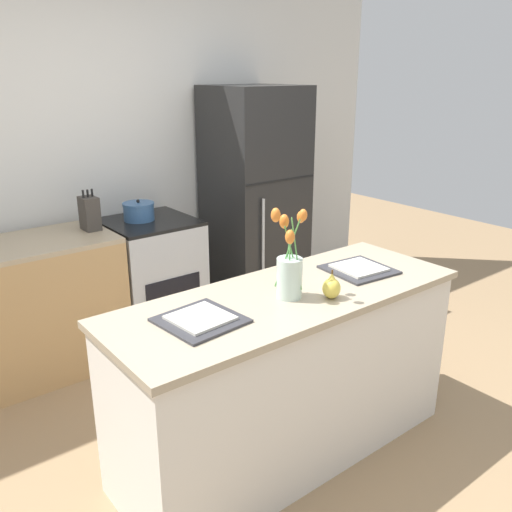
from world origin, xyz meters
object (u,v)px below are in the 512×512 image
Objects in this scene: stove_range at (153,279)px; cooking_pot at (139,211)px; knife_block at (90,213)px; flower_vase at (289,269)px; pear_figurine at (331,287)px; plate_setting_left at (200,319)px; plate_setting_right at (359,269)px; refrigerator at (255,201)px.

cooking_pot reaches higher than stove_range.
cooking_pot is at bearing 3.40° from knife_block.
pear_figurine is at bearing -41.30° from flower_vase.
plate_setting_left is (-0.47, 0.04, -0.13)m from flower_vase.
stove_range is at bearing 69.58° from plate_setting_left.
flower_vase is 1.68m from knife_block.
flower_vase reaches higher than stove_range.
plate_setting_left is 1.73m from cooking_pot.
flower_vase is 1.24× the size of plate_setting_right.
flower_vase is at bearing -92.64° from cooking_pot.
flower_vase is at bearing -176.17° from plate_setting_right.
plate_setting_right is at bearing 23.65° from pear_figurine.
knife_block is at bearing -176.60° from cooking_pot.
knife_block is (-0.36, -0.02, 0.05)m from cooking_pot.
pear_figurine is (-0.93, -1.76, 0.05)m from refrigerator.
stove_range is at bearing 103.88° from plate_setting_right.
stove_range is 1.76m from plate_setting_left.
plate_setting_left is at bearing 164.96° from pear_figurine.
plate_setting_right is 1.70m from cooking_pot.
pear_figurine is 1.81m from cooking_pot.
flower_vase is 1.96× the size of cooking_pot.
stove_range is 0.51m from cooking_pot.
plate_setting_left is 0.99m from plate_setting_right.
refrigerator reaches higher than cooking_pot.
knife_block is at bearing 103.59° from pear_figurine.
flower_vase reaches higher than pear_figurine.
knife_block reaches higher than pear_figurine.
flower_vase is at bearing -123.44° from refrigerator.
stove_range is 4.06× the size of cooking_pot.
knife_block is (-0.41, 0.02, 0.56)m from stove_range.
knife_block reaches higher than plate_setting_right.
cooking_pot is at bearing 87.36° from flower_vase.
cooking_pot is at bearing 92.23° from pear_figurine.
refrigerator reaches higher than flower_vase.
plate_setting_left is at bearing -96.41° from knife_block.
pear_figurine is (0.15, -0.13, -0.08)m from flower_vase.
knife_block is (-0.28, 1.66, -0.03)m from flower_vase.
plate_setting_right is 1.57× the size of cooking_pot.
pear_figurine is 0.40× the size of plate_setting_left.
plate_setting_left is at bearing -134.02° from refrigerator.
plate_setting_left is at bearing 175.69° from flower_vase.
flower_vase is 0.21m from pear_figurine.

